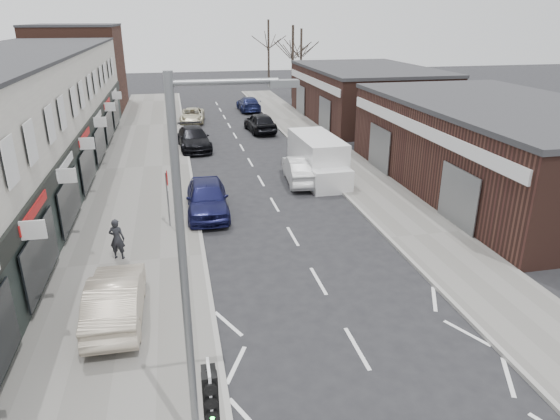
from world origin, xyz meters
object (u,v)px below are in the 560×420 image
warning_sign (167,182)px  pedestrian (117,239)px  parked_car_left_b (194,138)px  parked_car_right_b (260,122)px  parked_car_left_a (207,198)px  sedan_on_pavement (116,298)px  parked_car_left_c (192,116)px  parked_car_right_a (301,169)px  parked_car_right_c (249,104)px  traffic_light (211,404)px  white_van (318,159)px  street_lamp (193,265)px

warning_sign → pedestrian: (-2.00, -2.85, -1.26)m
parked_car_left_b → parked_car_right_b: (5.60, 4.48, 0.04)m
parked_car_left_a → parked_car_right_b: size_ratio=1.03×
sedan_on_pavement → parked_car_left_c: size_ratio=1.00×
warning_sign → parked_car_right_b: bearing=68.7°
parked_car_right_a → parked_car_left_b: bearing=-53.3°
parked_car_right_b → parked_car_left_c: bearing=-50.1°
parked_car_left_b → parked_car_right_b: bearing=34.8°
pedestrian → parked_car_left_b: (3.76, 17.22, -0.18)m
parked_car_left_a → parked_car_right_c: (6.15, 27.33, -0.12)m
parked_car_right_a → parked_car_right_b: 13.59m
sedan_on_pavement → parked_car_right_c: (9.58, 35.94, -0.14)m
warning_sign → pedestrian: size_ratio=1.64×
parked_car_left_b → parked_car_right_a: bearing=-62.2°
traffic_light → pedestrian: size_ratio=1.89×
parked_car_right_a → pedestrian: bearing=46.0°
sedan_on_pavement → pedestrian: 4.34m
warning_sign → parked_car_left_b: 14.55m
sedan_on_pavement → parked_car_right_b: bearing=-108.9°
traffic_light → pedestrian: bearing=103.9°
warning_sign → parked_car_right_a: size_ratio=0.57×
warning_sign → white_van: bearing=35.0°
parked_car_right_a → parked_car_right_b: bearing=-84.9°
traffic_light → parked_car_left_a: 15.56m
sedan_on_pavement → parked_car_left_a: (3.43, 8.60, -0.02)m
parked_car_left_c → street_lamp: bearing=-86.8°
sedan_on_pavement → warning_sign: bearing=-102.9°
street_lamp → parked_car_left_c: (1.48, 36.87, -4.00)m
street_lamp → parked_car_left_c: street_lamp is taller
traffic_light → parked_car_right_c: size_ratio=0.64×
parked_car_left_a → parked_car_right_b: (5.60, 17.42, -0.02)m
sedan_on_pavement → parked_car_right_b: 27.55m
street_lamp → parked_car_left_a: (1.13, 14.23, -3.79)m
parked_car_right_c → parked_car_left_a: bearing=76.6°
warning_sign → sedan_on_pavement: 7.49m
parked_car_right_a → parked_car_left_a: bearing=39.4°
parked_car_right_b → sedan_on_pavement: bearing=65.6°
parked_car_left_c → sedan_on_pavement: bearing=-91.4°
traffic_light → parked_car_right_a: traffic_light is taller
white_van → parked_car_left_c: (-6.45, 18.08, -0.53)m
street_lamp → parked_car_right_a: (6.73, 18.06, -3.84)m
warning_sign → parked_car_right_c: size_ratio=0.56×
parked_car_right_b → street_lamp: bearing=72.7°
warning_sign → sedan_on_pavement: size_ratio=0.61×
sedan_on_pavement → parked_car_left_c: bearing=-96.7°
traffic_light → parked_car_left_c: traffic_light is taller
traffic_light → parked_car_left_c: (1.35, 38.08, -1.80)m
street_lamp → parked_car_right_a: street_lamp is taller
traffic_light → street_lamp: (-0.13, 1.22, 2.20)m
parked_car_left_b → parked_car_right_a: (5.61, -9.11, 0.02)m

